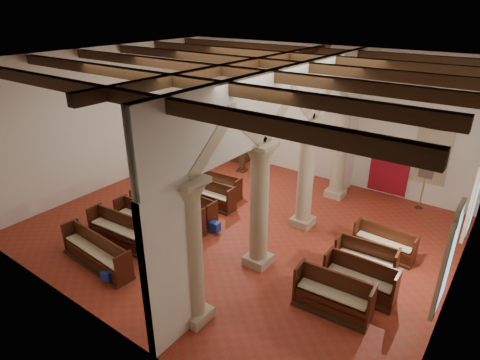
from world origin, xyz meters
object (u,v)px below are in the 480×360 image
object	(u,v)px
nave_pew_0	(97,256)
aisle_pew_0	(332,299)
pipe_organ	(232,134)
processional_banner	(422,190)
lectern	(242,161)

from	to	relation	value
nave_pew_0	aisle_pew_0	distance (m)	7.28
pipe_organ	aisle_pew_0	bearing A→B (deg)	-39.96
processional_banner	nave_pew_0	xyz separation A→B (m)	(-7.27, -10.05, -0.44)
processional_banner	aisle_pew_0	distance (m)	7.63
lectern	nave_pew_0	bearing A→B (deg)	-95.89
pipe_organ	processional_banner	world-z (taller)	pipe_organ
lectern	processional_banner	world-z (taller)	processional_banner
processional_banner	nave_pew_0	distance (m)	12.41
lectern	aisle_pew_0	bearing A→B (deg)	-51.32
lectern	nave_pew_0	size ratio (longest dim) A/B	0.41
processional_banner	lectern	bearing A→B (deg)	-169.72
aisle_pew_0	lectern	bearing A→B (deg)	135.94
nave_pew_0	aisle_pew_0	bearing A→B (deg)	23.22
lectern	processional_banner	xyz separation A→B (m)	(8.06, 1.10, 0.27)
processional_banner	aisle_pew_0	xyz separation A→B (m)	(-0.41, -7.61, -0.40)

